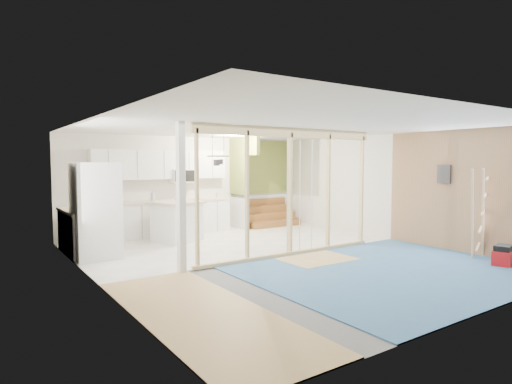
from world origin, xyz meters
TOP-DOWN VIEW (x-y plane):
  - room at (0.00, 0.00)m, footprint 7.01×8.01m
  - floor_overlays at (0.07, 0.06)m, footprint 7.00×8.00m
  - stud_frame at (-0.24, -0.00)m, footprint 4.66×0.14m
  - base_cabinets at (-1.61, 3.36)m, footprint 4.45×2.24m
  - upper_cabinets at (-0.84, 3.82)m, footprint 3.60×0.41m
  - green_partition at (2.04, 3.66)m, footprint 2.25×1.51m
  - pot_rack at (-0.31, 1.89)m, footprint 0.52×0.52m
  - sheathing_panel at (3.48, -2.00)m, footprint 0.02×4.00m
  - electrical_panel at (3.43, -1.40)m, footprint 0.04×0.30m
  - ceiling_light at (1.40, 3.00)m, footprint 0.32×0.32m
  - fridge at (-3.04, 1.91)m, footprint 0.83×0.80m
  - island at (-0.99, 2.70)m, footprint 1.25×1.25m
  - bowl at (-0.86, 2.81)m, footprint 0.33×0.33m
  - soap_bottle_a at (-1.21, 3.67)m, footprint 0.11×0.11m
  - soap_bottle_b at (0.70, 3.71)m, footprint 0.11×0.11m
  - toolbox at (3.00, -2.89)m, footprint 0.47×0.40m
  - ladder at (3.17, -2.33)m, footprint 0.94×0.19m

SIDE VIEW (x-z plane):
  - floor_overlays at x=0.07m, z-range 0.00..0.02m
  - toolbox at x=3.00m, z-range -0.01..0.38m
  - base_cabinets at x=-1.61m, z-range 0.00..0.93m
  - island at x=-0.99m, z-range 0.00..0.98m
  - ladder at x=3.17m, z-range 0.02..1.80m
  - green_partition at x=2.04m, z-range -0.36..2.24m
  - fridge at x=-3.04m, z-range 0.00..1.91m
  - bowl at x=-0.86m, z-range 0.98..1.04m
  - soap_bottle_b at x=0.70m, z-range 0.93..1.13m
  - soap_bottle_a at x=-1.21m, z-range 0.93..1.22m
  - sheathing_panel at x=3.48m, z-range 0.00..2.60m
  - room at x=0.00m, z-range 0.00..2.61m
  - stud_frame at x=-0.24m, z-range 0.29..2.89m
  - electrical_panel at x=3.43m, z-range 1.45..1.85m
  - upper_cabinets at x=-0.84m, z-range 1.39..2.25m
  - pot_rack at x=-0.31m, z-range 1.64..2.36m
  - ceiling_light at x=1.40m, z-range 2.50..2.58m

